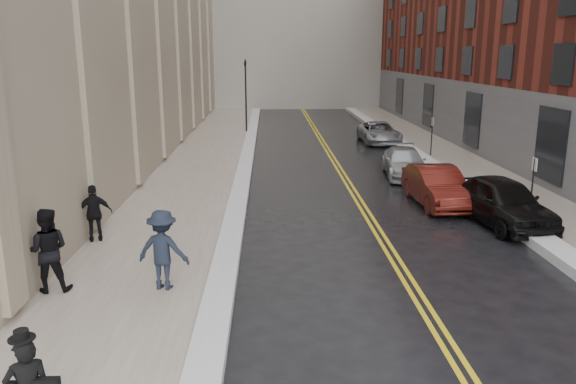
{
  "coord_description": "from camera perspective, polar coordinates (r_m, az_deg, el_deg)",
  "views": [
    {
      "loc": [
        -1.02,
        -10.18,
        5.62
      ],
      "look_at": [
        -0.45,
        6.04,
        1.6
      ],
      "focal_mm": 35.0,
      "sensor_mm": 36.0,
      "label": 1
    }
  ],
  "objects": [
    {
      "name": "lane_stripe_a",
      "position": [
        26.99,
        5.28,
        1.85
      ],
      "size": [
        0.12,
        64.0,
        0.01
      ],
      "primitive_type": "cube",
      "color": "gold",
      "rests_on": "ground"
    },
    {
      "name": "parking_sign_far",
      "position": [
        31.75,
        14.41,
        5.77
      ],
      "size": [
        0.06,
        0.35,
        2.23
      ],
      "color": "black",
      "rests_on": "ground"
    },
    {
      "name": "sidewalk_right",
      "position": [
        28.57,
        18.58,
        2.0
      ],
      "size": [
        3.0,
        64.0,
        0.15
      ],
      "primitive_type": "cube",
      "color": "gray",
      "rests_on": "ground"
    },
    {
      "name": "sidewalk_left",
      "position": [
        26.98,
        -9.37,
        1.88
      ],
      "size": [
        4.0,
        64.0,
        0.15
      ],
      "primitive_type": "cube",
      "color": "gray",
      "rests_on": "ground"
    },
    {
      "name": "parking_sign_near",
      "position": [
        20.69,
        23.59,
        0.85
      ],
      "size": [
        0.06,
        0.35,
        2.23
      ],
      "color": "black",
      "rests_on": "ground"
    },
    {
      "name": "pedestrian_a",
      "position": [
        14.29,
        -23.25,
        -5.46
      ],
      "size": [
        1.09,
        0.91,
        2.01
      ],
      "primitive_type": "imported",
      "rotation": [
        0.0,
        0.0,
        3.3
      ],
      "color": "black",
      "rests_on": "sidewalk_left"
    },
    {
      "name": "car_maroon",
      "position": [
        21.93,
        14.88,
        0.57
      ],
      "size": [
        1.73,
        4.51,
        1.47
      ],
      "primitive_type": "imported",
      "rotation": [
        0.0,
        0.0,
        0.04
      ],
      "color": "#4A120D",
      "rests_on": "ground"
    },
    {
      "name": "lane_stripe_b",
      "position": [
        27.02,
        5.79,
        1.85
      ],
      "size": [
        0.12,
        64.0,
        0.01
      ],
      "primitive_type": "cube",
      "color": "gold",
      "rests_on": "ground"
    },
    {
      "name": "ground",
      "position": [
        11.67,
        3.37,
        -14.9
      ],
      "size": [
        160.0,
        160.0,
        0.0
      ],
      "primitive_type": "plane",
      "color": "black",
      "rests_on": "ground"
    },
    {
      "name": "car_black",
      "position": [
        20.11,
        20.95,
        -0.88
      ],
      "size": [
        2.46,
        4.91,
        1.6
      ],
      "primitive_type": "imported",
      "rotation": [
        0.0,
        0.0,
        0.12
      ],
      "color": "black",
      "rests_on": "ground"
    },
    {
      "name": "car_silver_near",
      "position": [
        26.8,
        11.74,
        2.94
      ],
      "size": [
        2.18,
        4.61,
        1.3
      ],
      "primitive_type": "imported",
      "rotation": [
        0.0,
        0.0,
        -0.08
      ],
      "color": "#A1A5A9",
      "rests_on": "ground"
    },
    {
      "name": "snow_ridge_right",
      "position": [
        27.96,
        15.04,
        2.16
      ],
      "size": [
        0.85,
        60.8,
        0.3
      ],
      "primitive_type": "cube",
      "color": "silver",
      "rests_on": "ground"
    },
    {
      "name": "traffic_signal",
      "position": [
        40.29,
        -4.31,
        10.28
      ],
      "size": [
        0.18,
        0.15,
        5.2
      ],
      "color": "black",
      "rests_on": "ground"
    },
    {
      "name": "pedestrian_c",
      "position": [
        17.6,
        -19.05,
        -2.05
      ],
      "size": [
        1.09,
        0.73,
        1.72
      ],
      "primitive_type": "imported",
      "rotation": [
        0.0,
        0.0,
        3.48
      ],
      "color": "black",
      "rests_on": "sidewalk_left"
    },
    {
      "name": "snow_ridge_left",
      "position": [
        26.77,
        -4.49,
        2.05
      ],
      "size": [
        0.7,
        60.8,
        0.26
      ],
      "primitive_type": "cube",
      "color": "silver",
      "rests_on": "ground"
    },
    {
      "name": "car_silver_far",
      "position": [
        36.63,
        9.24,
        5.98
      ],
      "size": [
        2.29,
        4.88,
        1.35
      ],
      "primitive_type": "imported",
      "rotation": [
        0.0,
        0.0,
        0.01
      ],
      "color": "#97989E",
      "rests_on": "ground"
    },
    {
      "name": "pedestrian_b",
      "position": [
        13.62,
        -12.59,
        -5.74
      ],
      "size": [
        1.38,
        0.97,
        1.93
      ],
      "primitive_type": "imported",
      "rotation": [
        0.0,
        0.0,
        2.92
      ],
      "color": "black",
      "rests_on": "sidewalk_left"
    }
  ]
}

